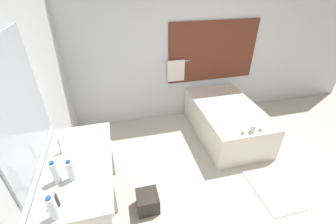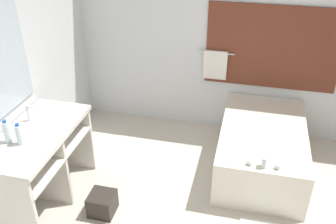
{
  "view_description": "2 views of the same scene",
  "coord_description": "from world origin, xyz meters",
  "px_view_note": "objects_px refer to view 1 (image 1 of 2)",
  "views": [
    {
      "loc": [
        -1.38,
        -1.6,
        2.54
      ],
      "look_at": [
        -0.75,
        0.95,
        0.89
      ],
      "focal_mm": 24.0,
      "sensor_mm": 36.0,
      "label": 1
    },
    {
      "loc": [
        0.17,
        -2.53,
        3.0
      ],
      "look_at": [
        -0.65,
        0.87,
        0.93
      ],
      "focal_mm": 40.0,
      "sensor_mm": 36.0,
      "label": 2
    }
  ],
  "objects_px": {
    "water_bottle_3": "(55,173)",
    "water_bottle_1": "(53,208)",
    "water_bottle_2": "(71,170)",
    "soap_dispenser": "(55,200)",
    "waste_bin": "(148,201)",
    "bathtub": "(226,119)"
  },
  "relations": [
    {
      "from": "water_bottle_3",
      "to": "water_bottle_1",
      "type": "bearing_deg",
      "value": -83.6
    },
    {
      "from": "water_bottle_1",
      "to": "water_bottle_2",
      "type": "relative_size",
      "value": 1.06
    },
    {
      "from": "soap_dispenser",
      "to": "waste_bin",
      "type": "height_order",
      "value": "soap_dispenser"
    },
    {
      "from": "water_bottle_2",
      "to": "waste_bin",
      "type": "relative_size",
      "value": 0.85
    },
    {
      "from": "water_bottle_1",
      "to": "waste_bin",
      "type": "relative_size",
      "value": 0.9
    },
    {
      "from": "bathtub",
      "to": "soap_dispenser",
      "type": "xyz_separation_m",
      "value": [
        -2.4,
        -1.62,
        0.66
      ]
    },
    {
      "from": "bathtub",
      "to": "water_bottle_1",
      "type": "height_order",
      "value": "water_bottle_1"
    },
    {
      "from": "bathtub",
      "to": "water_bottle_2",
      "type": "bearing_deg",
      "value": -149.59
    },
    {
      "from": "water_bottle_3",
      "to": "soap_dispenser",
      "type": "height_order",
      "value": "water_bottle_3"
    },
    {
      "from": "bathtub",
      "to": "water_bottle_3",
      "type": "bearing_deg",
      "value": -150.82
    },
    {
      "from": "water_bottle_1",
      "to": "water_bottle_2",
      "type": "distance_m",
      "value": 0.38
    },
    {
      "from": "water_bottle_3",
      "to": "bathtub",
      "type": "bearing_deg",
      "value": 29.18
    },
    {
      "from": "water_bottle_2",
      "to": "water_bottle_3",
      "type": "distance_m",
      "value": 0.13
    },
    {
      "from": "water_bottle_1",
      "to": "water_bottle_3",
      "type": "height_order",
      "value": "water_bottle_3"
    },
    {
      "from": "water_bottle_1",
      "to": "water_bottle_3",
      "type": "distance_m",
      "value": 0.37
    },
    {
      "from": "water_bottle_2",
      "to": "soap_dispenser",
      "type": "xyz_separation_m",
      "value": [
        -0.1,
        -0.27,
        -0.04
      ]
    },
    {
      "from": "water_bottle_3",
      "to": "waste_bin",
      "type": "xyz_separation_m",
      "value": [
        0.82,
        0.17,
        -0.9
      ]
    },
    {
      "from": "water_bottle_1",
      "to": "waste_bin",
      "type": "height_order",
      "value": "water_bottle_1"
    },
    {
      "from": "water_bottle_2",
      "to": "soap_dispenser",
      "type": "height_order",
      "value": "water_bottle_2"
    },
    {
      "from": "water_bottle_2",
      "to": "waste_bin",
      "type": "height_order",
      "value": "water_bottle_2"
    },
    {
      "from": "bathtub",
      "to": "waste_bin",
      "type": "xyz_separation_m",
      "value": [
        -1.62,
        -1.18,
        -0.19
      ]
    },
    {
      "from": "water_bottle_3",
      "to": "soap_dispenser",
      "type": "bearing_deg",
      "value": -83.3
    }
  ]
}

